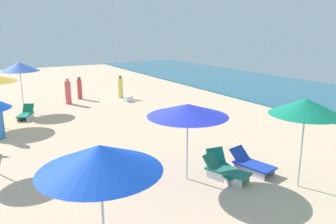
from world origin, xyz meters
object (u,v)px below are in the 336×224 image
lounge_chair_2_1 (225,171)px  beachgoer_2 (80,88)px  umbrella_5 (19,67)px  beachgoer_1 (121,87)px  lounge_chair_2_0 (223,168)px  beachgoer_5 (68,92)px  cooler_box_1 (128,99)px  umbrella_2 (188,110)px  lounge_chair_6_1 (26,114)px  umbrella_4 (100,158)px  lounge_chair_0_0 (251,164)px  umbrella_0 (306,107)px

lounge_chair_2_1 → beachgoer_2: 14.40m
umbrella_5 → beachgoer_1: 6.55m
lounge_chair_2_0 → beachgoer_5: beachgoer_5 is taller
beachgoer_2 → cooler_box_1: (2.34, 2.46, -0.55)m
beachgoer_2 → lounge_chair_2_0: bearing=-96.2°
umbrella_2 → beachgoer_2: bearing=177.5°
beachgoer_1 → cooler_box_1: beachgoer_1 is taller
beachgoer_1 → umbrella_5: bearing=-61.8°
lounge_chair_2_0 → beachgoer_1: bearing=88.7°
lounge_chair_6_1 → cooler_box_1: (-1.18, 6.32, -0.07)m
beachgoer_1 → umbrella_4: bearing=-2.5°
umbrella_4 → umbrella_5: size_ratio=0.98×
lounge_chair_0_0 → umbrella_2: (-0.61, -2.13, 1.95)m
lounge_chair_2_1 → cooler_box_1: lounge_chair_2_1 is taller
lounge_chair_2_1 → umbrella_5: size_ratio=0.57×
lounge_chair_2_1 → beachgoer_2: beachgoer_2 is taller
umbrella_2 → cooler_box_1: bearing=165.0°
beachgoer_5 → umbrella_0: bearing=-179.0°
umbrella_4 → beachgoer_2: 17.37m
lounge_chair_2_1 → umbrella_4: bearing=-174.2°
beachgoer_1 → beachgoer_2: (-0.98, -2.51, 0.01)m
lounge_chair_2_0 → cooler_box_1: size_ratio=2.87×
umbrella_2 → beachgoer_5: 12.76m
umbrella_0 → beachgoer_1: (-14.89, 0.52, -1.73)m
lounge_chair_2_0 → umbrella_5: size_ratio=0.54×
lounge_chair_2_0 → beachgoer_2: beachgoer_2 is taller
lounge_chair_2_1 → lounge_chair_2_0: bearing=39.2°
umbrella_4 → beachgoer_5: size_ratio=1.69×
umbrella_5 → cooler_box_1: 6.65m
lounge_chair_2_1 → beachgoer_1: size_ratio=1.04×
beachgoer_1 → lounge_chair_6_1: bearing=-47.3°
beachgoer_2 → cooler_box_1: size_ratio=2.90×
beachgoer_2 → beachgoer_5: 1.52m
umbrella_0 → cooler_box_1: 13.73m
umbrella_0 → lounge_chair_2_1: bearing=-133.4°
cooler_box_1 → umbrella_4: bearing=-132.1°
umbrella_0 → lounge_chair_6_1: (-12.35, -5.85, -2.19)m
lounge_chair_2_0 → umbrella_5: (-12.36, -4.30, 2.28)m
umbrella_0 → umbrella_4: (0.85, -6.32, 0.05)m
lounge_chair_0_0 → beachgoer_1: size_ratio=1.02×
lounge_chair_2_1 → beachgoer_1: (-13.41, 2.08, 0.44)m
lounge_chair_0_0 → umbrella_4: size_ratio=0.57×
umbrella_4 → cooler_box_1: size_ratio=5.22×
umbrella_4 → lounge_chair_6_1: size_ratio=1.91×
lounge_chair_2_1 → beachgoer_5: beachgoer_5 is taller
umbrella_0 → lounge_chair_2_1: (-1.48, -1.57, -2.17)m
lounge_chair_0_0 → beachgoer_1: 13.45m
umbrella_2 → beachgoer_5: umbrella_2 is taller
beachgoer_2 → lounge_chair_0_0: bearing=-92.4°
beachgoer_1 → lounge_chair_0_0: bearing=16.8°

